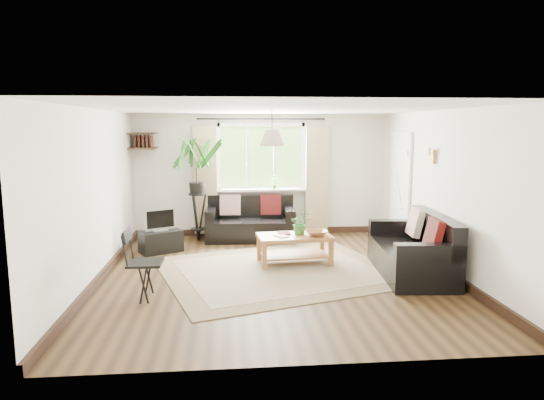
{
  "coord_description": "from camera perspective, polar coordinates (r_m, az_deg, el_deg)",
  "views": [
    {
      "loc": [
        -0.66,
        -6.84,
        2.16
      ],
      "look_at": [
        0.0,
        0.4,
        1.05
      ],
      "focal_mm": 32.0,
      "sensor_mm": 36.0,
      "label": 1
    }
  ],
  "objects": [
    {
      "name": "tv_stand",
      "position": [
        8.63,
        -12.95,
        -4.77
      ],
      "size": [
        0.8,
        0.67,
        0.37
      ],
      "primitive_type": "cube",
      "rotation": [
        0.0,
        0.0,
        0.49
      ],
      "color": "black",
      "rests_on": "floor"
    },
    {
      "name": "folding_chair",
      "position": [
        6.33,
        -14.66,
        -7.31
      ],
      "size": [
        0.46,
        0.46,
        0.89
      ],
      "primitive_type": null,
      "rotation": [
        0.0,
        0.0,
        1.56
      ],
      "color": "black",
      "rests_on": "floor"
    },
    {
      "name": "wall_sconce",
      "position": [
        7.79,
        18.23,
        5.16
      ],
      "size": [
        0.12,
        0.12,
        0.28
      ],
      "primitive_type": null,
      "color": "beige",
      "rests_on": "wall_right"
    },
    {
      "name": "sofa_right",
      "position": [
        7.39,
        16.05,
        -5.26
      ],
      "size": [
        1.87,
        1.06,
        0.85
      ],
      "primitive_type": null,
      "rotation": [
        0.0,
        0.0,
        -1.66
      ],
      "color": "black",
      "rests_on": "floor"
    },
    {
      "name": "wall_back",
      "position": [
        9.66,
        -1.27,
        2.97
      ],
      "size": [
        5.0,
        0.02,
        2.4
      ],
      "primitive_type": "cube",
      "color": "silver",
      "rests_on": "floor"
    },
    {
      "name": "wall_left",
      "position": [
        7.15,
        -20.07,
        0.43
      ],
      "size": [
        0.02,
        5.5,
        2.4
      ],
      "primitive_type": "cube",
      "color": "silver",
      "rests_on": "floor"
    },
    {
      "name": "table_plant",
      "position": [
        7.67,
        3.34,
        -2.73
      ],
      "size": [
        0.33,
        0.28,
        0.35
      ],
      "primitive_type": "imported",
      "rotation": [
        0.0,
        0.0,
        0.02
      ],
      "color": "#31712D",
      "rests_on": "coffee_table"
    },
    {
      "name": "bowl",
      "position": [
        7.6,
        5.29,
        -3.9
      ],
      "size": [
        0.36,
        0.36,
        0.08
      ],
      "primitive_type": "imported",
      "rotation": [
        0.0,
        0.0,
        0.07
      ],
      "color": "brown",
      "rests_on": "coffee_table"
    },
    {
      "name": "door",
      "position": [
        9.17,
        14.79,
        1.12
      ],
      "size": [
        0.06,
        0.96,
        2.06
      ],
      "primitive_type": "cube",
      "color": "silver",
      "rests_on": "wall_right"
    },
    {
      "name": "pendant_lamp",
      "position": [
        7.27,
        0.0,
        7.81
      ],
      "size": [
        0.36,
        0.36,
        0.54
      ],
      "primitive_type": null,
      "color": "beige",
      "rests_on": "ceiling"
    },
    {
      "name": "book_b",
      "position": [
        7.7,
        0.79,
        -3.93
      ],
      "size": [
        0.2,
        0.26,
        0.02
      ],
      "primitive_type": "imported",
      "rotation": [
        0.0,
        0.0,
        0.14
      ],
      "color": "#582823",
      "rests_on": "coffee_table"
    },
    {
      "name": "corner_shelf",
      "position": [
        9.48,
        -14.97,
        6.75
      ],
      "size": [
        0.5,
        0.5,
        0.34
      ],
      "primitive_type": null,
      "color": "black",
      "rests_on": "wall_back"
    },
    {
      "name": "coffee_table",
      "position": [
        7.69,
        2.65,
        -5.84
      ],
      "size": [
        1.19,
        0.72,
        0.47
      ],
      "primitive_type": null,
      "rotation": [
        0.0,
        0.0,
        0.08
      ],
      "color": "brown",
      "rests_on": "floor"
    },
    {
      "name": "wall_right",
      "position": [
        7.6,
        19.42,
        0.92
      ],
      "size": [
        0.02,
        5.5,
        2.4
      ],
      "primitive_type": "cube",
      "color": "silver",
      "rests_on": "floor"
    },
    {
      "name": "sill_plant",
      "position": [
        9.58,
        0.27,
        2.11
      ],
      "size": [
        0.14,
        0.1,
        0.27
      ],
      "primitive_type": "imported",
      "color": "#2D6023",
      "rests_on": "window"
    },
    {
      "name": "palm_stand",
      "position": [
        9.25,
        -8.79,
        1.24
      ],
      "size": [
        0.97,
        0.97,
        1.96
      ],
      "primitive_type": null,
      "rotation": [
        0.0,
        0.0,
        -0.34
      ],
      "color": "black",
      "rests_on": "floor"
    },
    {
      "name": "tv",
      "position": [
        8.55,
        -13.04,
        -2.21
      ],
      "size": [
        0.56,
        0.41,
        0.41
      ],
      "primitive_type": null,
      "rotation": [
        0.0,
        0.0,
        0.49
      ],
      "color": "#A5A5AA",
      "rests_on": "tv_stand"
    },
    {
      "name": "rug",
      "position": [
        7.38,
        0.84,
        -8.27
      ],
      "size": [
        4.05,
        3.73,
        0.02
      ],
      "primitive_type": "cube",
      "rotation": [
        0.0,
        0.0,
        0.3
      ],
      "color": "#B8B08F",
      "rests_on": "floor"
    },
    {
      "name": "book_a",
      "position": [
        7.47,
        0.65,
        -4.34
      ],
      "size": [
        0.25,
        0.27,
        0.02
      ],
      "primitive_type": "imported",
      "rotation": [
        0.0,
        0.0,
        0.55
      ],
      "color": "white",
      "rests_on": "coffee_table"
    },
    {
      "name": "floor",
      "position": [
        7.2,
        0.29,
        -8.77
      ],
      "size": [
        5.5,
        5.5,
        0.0
      ],
      "primitive_type": "plane",
      "color": "black",
      "rests_on": "ground"
    },
    {
      "name": "sofa_back",
      "position": [
        9.29,
        -2.54,
        -2.29
      ],
      "size": [
        1.72,
        0.93,
        0.79
      ],
      "primitive_type": null,
      "rotation": [
        0.0,
        0.0,
        -0.06
      ],
      "color": "black",
      "rests_on": "floor"
    },
    {
      "name": "ceiling",
      "position": [
        6.88,
        0.31,
        10.68
      ],
      "size": [
        5.5,
        5.5,
        0.0
      ],
      "primitive_type": "plane",
      "rotation": [
        3.14,
        0.0,
        0.0
      ],
      "color": "white",
      "rests_on": "floor"
    },
    {
      "name": "wall_front",
      "position": [
        4.25,
        3.88,
        -4.37
      ],
      "size": [
        5.0,
        0.02,
        2.4
      ],
      "primitive_type": "cube",
      "color": "silver",
      "rests_on": "floor"
    },
    {
      "name": "window",
      "position": [
        9.59,
        -1.26,
        5.03
      ],
      "size": [
        2.5,
        0.16,
        2.16
      ],
      "primitive_type": null,
      "color": "white",
      "rests_on": "wall_back"
    }
  ]
}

